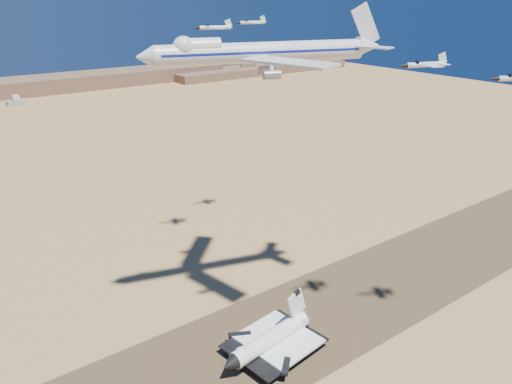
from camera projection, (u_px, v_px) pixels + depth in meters
ground at (227, 360)px, 163.88m from camera, size 1200.00×1200.00×0.00m
runway at (227, 360)px, 163.87m from camera, size 600.00×50.00×0.06m
ridgeline at (28, 89)px, 591.19m from camera, size 960.00×90.00×18.00m
shuttle at (270, 341)px, 165.05m from camera, size 39.10×27.19×19.21m
carrier_747 at (256, 53)px, 154.26m from camera, size 80.11×59.71×20.06m
crew_a at (299, 349)px, 167.63m from camera, size 0.48×0.70×1.85m
crew_b at (297, 353)px, 165.83m from camera, size 0.96×0.92×1.75m
crew_c at (299, 351)px, 166.49m from camera, size 1.21×1.12×1.87m
chase_jet_a at (425, 64)px, 141.76m from camera, size 15.82×9.22×4.03m
chase_jet_c at (214, 27)px, 195.93m from camera, size 15.48×9.06×3.95m
chase_jet_d at (252, 22)px, 220.38m from camera, size 14.61×8.36×3.69m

